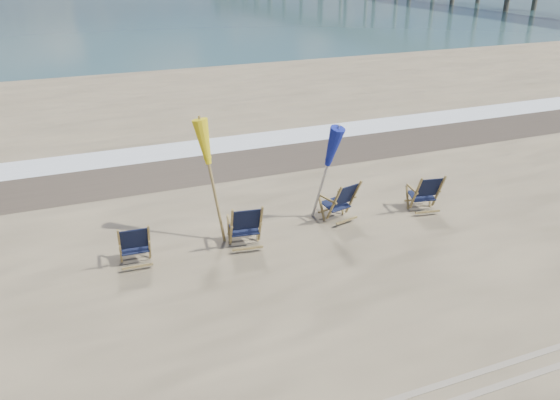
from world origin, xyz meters
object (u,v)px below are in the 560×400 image
(beach_chair_0, at_px, (149,243))
(umbrella_yellow, at_px, (211,149))
(umbrella_blue, at_px, (325,147))
(beach_chair_2, at_px, (353,199))
(beach_chair_1, at_px, (261,225))
(beach_chair_3, at_px, (439,193))

(beach_chair_0, bearing_deg, umbrella_yellow, -155.27)
(umbrella_yellow, distance_m, umbrella_blue, 2.32)
(beach_chair_0, relative_size, umbrella_yellow, 0.37)
(beach_chair_2, height_order, umbrella_blue, umbrella_blue)
(beach_chair_2, bearing_deg, umbrella_blue, -30.72)
(beach_chair_1, relative_size, beach_chair_3, 1.05)
(beach_chair_2, bearing_deg, beach_chair_1, -2.57)
(beach_chair_0, distance_m, umbrella_blue, 3.88)
(beach_chair_1, bearing_deg, beach_chair_0, 3.94)
(beach_chair_1, distance_m, umbrella_blue, 2.08)
(beach_chair_3, bearing_deg, beach_chair_0, 8.78)
(umbrella_yellow, bearing_deg, beach_chair_1, -44.76)
(umbrella_yellow, relative_size, umbrella_blue, 1.12)
(beach_chair_0, distance_m, umbrella_yellow, 2.05)
(beach_chair_0, distance_m, beach_chair_1, 2.06)
(beach_chair_0, height_order, beach_chair_2, beach_chair_2)
(beach_chair_1, relative_size, umbrella_yellow, 0.41)
(beach_chair_0, xyz_separation_m, beach_chair_1, (2.06, -0.14, 0.04))
(beach_chair_1, distance_m, beach_chair_2, 2.28)
(beach_chair_1, bearing_deg, beach_chair_3, -171.08)
(umbrella_blue, bearing_deg, umbrella_yellow, 178.99)
(beach_chair_0, bearing_deg, beach_chair_1, 178.92)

